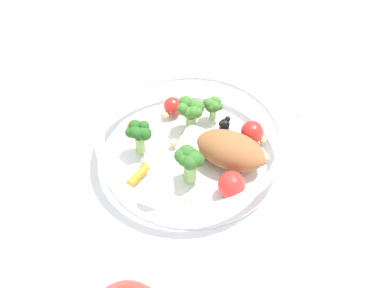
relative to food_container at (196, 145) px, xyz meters
The scene contains 3 objects.
ground_plane 0.03m from the food_container, 104.97° to the left, with size 2.40×2.40×0.00m, color white.
food_container is the anchor object (origin of this frame).
folded_napkin 0.21m from the food_container, 16.74° to the left, with size 0.13×0.14×0.01m, color silver.
Camera 1 is at (-0.29, -0.40, 0.55)m, focal length 51.90 mm.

